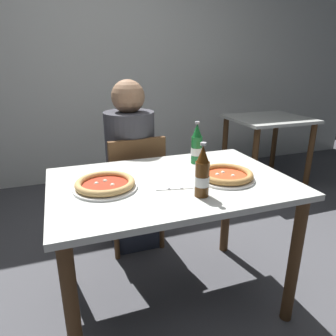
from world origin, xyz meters
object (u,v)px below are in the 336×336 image
at_px(diner_seated, 131,171).
at_px(dining_table_background, 267,132).
at_px(chair_behind_table, 134,186).
at_px(beer_bottle_center, 197,146).
at_px(pizza_margherita_near, 226,175).
at_px(pizza_marinara_far, 105,184).
at_px(beer_bottle_left, 202,174).
at_px(dining_table_main, 171,201).
at_px(napkin_with_cutlery, 172,182).

distance_m(diner_seated, dining_table_background, 1.78).
distance_m(chair_behind_table, beer_bottle_center, 0.62).
bearing_deg(pizza_margherita_near, pizza_marinara_far, 171.88).
bearing_deg(chair_behind_table, beer_bottle_left, 94.27).
height_order(dining_table_main, beer_bottle_center, beer_bottle_center).
bearing_deg(chair_behind_table, beer_bottle_center, 122.38).
bearing_deg(beer_bottle_left, beer_bottle_center, 68.31).
relative_size(beer_bottle_left, napkin_with_cutlery, 1.17).
bearing_deg(dining_table_main, pizza_marinara_far, 178.71).
relative_size(dining_table_background, pizza_marinara_far, 2.63).
distance_m(dining_table_background, pizza_marinara_far, 2.34).
bearing_deg(pizza_marinara_far, dining_table_background, 34.60).
distance_m(dining_table_main, napkin_with_cutlery, 0.12).
bearing_deg(diner_seated, pizza_margherita_near, -66.04).
distance_m(dining_table_main, diner_seated, 0.66).
relative_size(chair_behind_table, diner_seated, 0.70).
xyz_separation_m(pizza_margherita_near, beer_bottle_center, (-0.03, 0.29, 0.08)).
height_order(pizza_marinara_far, beer_bottle_center, beer_bottle_center).
height_order(dining_table_main, beer_bottle_left, beer_bottle_left).
relative_size(dining_table_main, dining_table_background, 1.50).
bearing_deg(napkin_with_cutlery, beer_bottle_left, -69.79).
bearing_deg(dining_table_main, napkin_with_cutlery, -103.94).
xyz_separation_m(chair_behind_table, pizza_margherita_near, (0.32, -0.69, 0.29)).
bearing_deg(napkin_with_cutlery, beer_bottle_center, 44.95).
height_order(beer_bottle_left, napkin_with_cutlery, beer_bottle_left).
xyz_separation_m(diner_seated, napkin_with_cutlery, (0.05, -0.69, 0.17)).
height_order(dining_table_background, pizza_margherita_near, pizza_margherita_near).
bearing_deg(chair_behind_table, pizza_marinara_far, 61.55).
relative_size(chair_behind_table, beer_bottle_left, 3.44).
bearing_deg(dining_table_background, beer_bottle_center, -140.43).
relative_size(dining_table_background, beer_bottle_center, 3.24).
xyz_separation_m(chair_behind_table, diner_seated, (-0.00, 0.05, 0.10)).
bearing_deg(napkin_with_cutlery, pizza_margherita_near, -10.08).
distance_m(pizza_marinara_far, beer_bottle_center, 0.61).
relative_size(dining_table_main, beer_bottle_left, 4.86).
distance_m(dining_table_background, beer_bottle_center, 1.78).
relative_size(pizza_margherita_near, beer_bottle_center, 1.19).
bearing_deg(beer_bottle_left, dining_table_background, 45.48).
height_order(chair_behind_table, beer_bottle_center, beer_bottle_center).
height_order(pizza_margherita_near, pizza_marinara_far, same).
bearing_deg(dining_table_main, pizza_margherita_near, -16.23).
bearing_deg(diner_seated, pizza_marinara_far, -112.59).
height_order(chair_behind_table, pizza_margherita_near, chair_behind_table).
xyz_separation_m(pizza_marinara_far, beer_bottle_left, (0.39, -0.23, 0.08)).
bearing_deg(dining_table_background, dining_table_main, -140.04).
xyz_separation_m(dining_table_background, pizza_marinara_far, (-1.92, -1.33, 0.18)).
distance_m(diner_seated, beer_bottle_left, 0.93).
relative_size(beer_bottle_center, napkin_with_cutlery, 1.17).
distance_m(pizza_marinara_far, napkin_with_cutlery, 0.33).
height_order(diner_seated, dining_table_background, diner_seated).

